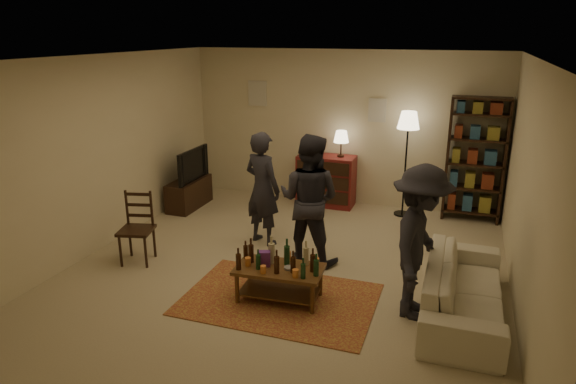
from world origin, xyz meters
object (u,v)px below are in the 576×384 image
at_px(person_left, 263,189).
at_px(person_right, 309,199).
at_px(coffee_table, 279,270).
at_px(floor_lamp, 408,128).
at_px(dresser, 327,179).
at_px(person_by_sofa, 419,243).
at_px(bookshelf, 475,159).
at_px(dining_chair, 137,225).
at_px(sofa, 464,289).
at_px(tv_stand, 189,186).

xyz_separation_m(person_left, person_right, (0.82, -0.39, 0.05)).
distance_m(coffee_table, floor_lamp, 3.70).
height_order(dresser, person_by_sofa, person_by_sofa).
distance_m(dresser, floor_lamp, 1.71).
height_order(coffee_table, person_by_sofa, person_by_sofa).
height_order(dresser, person_right, person_right).
height_order(bookshelf, person_left, bookshelf).
relative_size(bookshelf, floor_lamp, 1.14).
relative_size(dining_chair, dresser, 0.72).
relative_size(floor_lamp, person_left, 1.06).
bearing_deg(sofa, person_left, 67.73).
relative_size(tv_stand, person_right, 0.60).
height_order(dresser, sofa, dresser).
relative_size(tv_stand, bookshelf, 0.52).
xyz_separation_m(person_left, person_by_sofa, (2.33, -1.33, 0.02)).
bearing_deg(dining_chair, tv_stand, 87.71).
distance_m(tv_stand, person_right, 3.04).
height_order(tv_stand, floor_lamp, floor_lamp).
height_order(coffee_table, dresser, dresser).
relative_size(coffee_table, dresser, 0.76).
bearing_deg(floor_lamp, bookshelf, 8.25).
distance_m(dresser, person_right, 2.41).
bearing_deg(dresser, dining_chair, -120.27).
bearing_deg(person_left, dining_chair, 60.50).
bearing_deg(bookshelf, dresser, -178.43).
height_order(dining_chair, dresser, dresser).
relative_size(floor_lamp, person_by_sofa, 1.03).
bearing_deg(person_right, dining_chair, 24.47).
distance_m(dresser, person_by_sofa, 3.81).
bearing_deg(person_left, bookshelf, -123.89).
bearing_deg(person_by_sofa, bookshelf, -4.07).
bearing_deg(sofa, dresser, 37.54).
bearing_deg(bookshelf, person_by_sofa, -99.25).
bearing_deg(person_right, person_left, -19.54).
xyz_separation_m(tv_stand, floor_lamp, (3.62, 0.82, 1.11)).
relative_size(floor_lamp, sofa, 0.85).
distance_m(sofa, person_right, 2.23).
bearing_deg(tv_stand, coffee_table, -44.34).
xyz_separation_m(coffee_table, person_right, (0.01, 1.14, 0.49)).
xyz_separation_m(person_right, person_by_sofa, (1.51, -0.94, -0.02)).
bearing_deg(tv_stand, dining_chair, -78.13).
distance_m(dining_chair, person_right, 2.33).
bearing_deg(sofa, bookshelf, -0.82).
relative_size(floor_lamp, person_right, 1.01).
height_order(bookshelf, person_by_sofa, bookshelf).
relative_size(coffee_table, dining_chair, 1.06).
bearing_deg(sofa, person_by_sofa, 108.70).
height_order(coffee_table, person_left, person_left).
bearing_deg(dresser, person_right, -80.74).
height_order(dining_chair, bookshelf, bookshelf).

